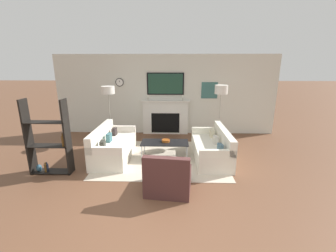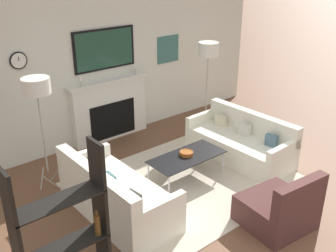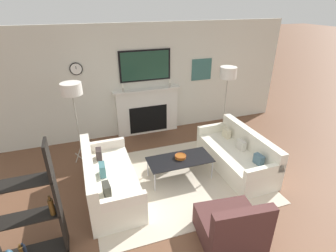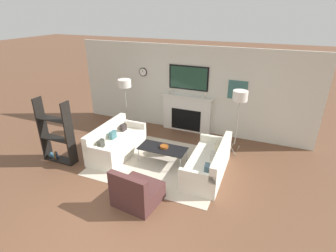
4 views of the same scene
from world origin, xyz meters
TOP-DOWN VIEW (x-y plane):
  - fireplace_wall at (0.00, 4.65)m, footprint 7.54×0.28m
  - area_rug at (0.00, 2.41)m, footprint 3.20×2.53m
  - couch_left at (-1.30, 2.41)m, footprint 0.84×1.84m
  - couch_right at (1.30, 2.41)m, footprint 0.84×1.88m
  - armchair at (0.20, 0.83)m, footprint 0.93×0.89m
  - coffee_table at (0.07, 2.46)m, footprint 1.23×0.57m
  - decorative_bowl at (0.09, 2.50)m, footprint 0.22×0.22m
  - floor_lamp_left at (-1.69, 3.67)m, footprint 0.40×0.40m
  - floor_lamp_right at (1.69, 3.67)m, footprint 0.38×0.38m
  - shelf_unit at (-2.46, 1.52)m, footprint 0.91×0.28m

SIDE VIEW (x-z plane):
  - area_rug at x=0.00m, z-range 0.00..0.01m
  - armchair at x=0.20m, z-range -0.15..0.67m
  - couch_right at x=1.30m, z-range -0.11..0.67m
  - couch_left at x=-1.30m, z-range -0.12..0.70m
  - coffee_table at x=0.07m, z-range 0.18..0.60m
  - decorative_bowl at x=0.09m, z-range 0.42..0.48m
  - shelf_unit at x=-2.46m, z-range -0.11..1.58m
  - fireplace_wall at x=0.00m, z-range -0.12..2.58m
  - floor_lamp_left at x=-1.69m, z-range 0.72..2.47m
  - floor_lamp_right at x=1.69m, z-range 0.73..2.52m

